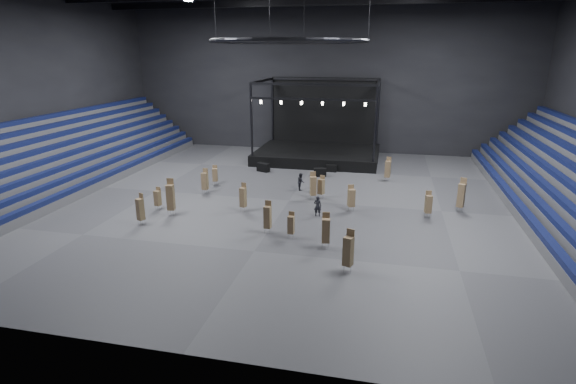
% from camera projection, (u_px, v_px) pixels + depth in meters
% --- Properties ---
extents(floor, '(50.00, 50.00, 0.00)m').
position_uv_depth(floor, '(289.00, 200.00, 38.55)').
color(floor, '#454547').
rests_on(floor, ground).
extents(wall_back, '(50.00, 0.20, 18.00)m').
position_uv_depth(wall_back, '(326.00, 79.00, 55.40)').
color(wall_back, black).
rests_on(wall_back, ground).
extents(wall_front, '(50.00, 0.20, 18.00)m').
position_uv_depth(wall_front, '(166.00, 145.00, 16.29)').
color(wall_front, black).
rests_on(wall_front, ground).
extents(wall_left, '(0.20, 42.00, 18.00)m').
position_uv_depth(wall_left, '(23.00, 88.00, 41.02)').
color(wall_left, black).
rests_on(wall_left, ground).
extents(bleachers_left, '(7.20, 40.00, 6.40)m').
position_uv_depth(bleachers_left, '(55.00, 167.00, 42.78)').
color(bleachers_left, '#525255').
rests_on(bleachers_left, floor).
extents(stage, '(14.00, 10.00, 9.20)m').
position_uv_depth(stage, '(319.00, 146.00, 53.23)').
color(stage, black).
rests_on(stage, floor).
extents(truss_ring, '(12.30, 12.30, 5.15)m').
position_uv_depth(truss_ring, '(289.00, 41.00, 34.65)').
color(truss_ring, black).
rests_on(truss_ring, ceiling).
extents(flight_case_left, '(1.49, 1.11, 0.89)m').
position_uv_depth(flight_case_left, '(263.00, 167.00, 47.74)').
color(flight_case_left, black).
rests_on(flight_case_left, floor).
extents(flight_case_mid, '(1.37, 0.89, 0.84)m').
position_uv_depth(flight_case_mid, '(320.00, 172.00, 45.90)').
color(flight_case_mid, black).
rests_on(flight_case_mid, floor).
extents(flight_case_right, '(1.15, 0.58, 0.77)m').
position_uv_depth(flight_case_right, '(331.00, 168.00, 47.66)').
color(flight_case_right, black).
rests_on(flight_case_right, floor).
extents(chair_stack_0, '(0.67, 0.67, 2.18)m').
position_uv_depth(chair_stack_0, '(351.00, 197.00, 35.62)').
color(chair_stack_0, silver).
rests_on(chair_stack_0, floor).
extents(chair_stack_1, '(0.58, 0.58, 2.42)m').
position_uv_depth(chair_stack_1, '(326.00, 230.00, 28.88)').
color(chair_stack_1, silver).
rests_on(chair_stack_1, floor).
extents(chair_stack_2, '(0.62, 0.62, 2.04)m').
position_uv_depth(chair_stack_2, '(321.00, 186.00, 38.82)').
color(chair_stack_2, silver).
rests_on(chair_stack_2, floor).
extents(chair_stack_3, '(0.53, 0.53, 2.33)m').
position_uv_depth(chair_stack_3, '(243.00, 197.00, 35.66)').
color(chair_stack_3, silver).
rests_on(chair_stack_3, floor).
extents(chair_stack_4, '(0.55, 0.55, 1.92)m').
position_uv_depth(chair_stack_4, '(215.00, 174.00, 42.74)').
color(chair_stack_4, silver).
rests_on(chair_stack_4, floor).
extents(chair_stack_5, '(0.56, 0.56, 2.12)m').
position_uv_depth(chair_stack_5, '(428.00, 204.00, 34.29)').
color(chair_stack_5, silver).
rests_on(chair_stack_5, floor).
extents(chair_stack_6, '(0.49, 0.49, 2.37)m').
position_uv_depth(chair_stack_6, '(268.00, 217.00, 31.31)').
color(chair_stack_6, silver).
rests_on(chair_stack_6, floor).
extents(chair_stack_7, '(0.65, 0.65, 2.61)m').
position_uv_depth(chair_stack_7, '(348.00, 250.00, 25.72)').
color(chair_stack_7, silver).
rests_on(chair_stack_7, floor).
extents(chair_stack_8, '(0.53, 0.53, 2.32)m').
position_uv_depth(chair_stack_8, '(205.00, 181.00, 40.03)').
color(chair_stack_8, silver).
rests_on(chair_stack_8, floor).
extents(chair_stack_9, '(0.67, 0.67, 2.78)m').
position_uv_depth(chair_stack_9, '(461.00, 195.00, 35.44)').
color(chair_stack_9, silver).
rests_on(chair_stack_9, floor).
extents(chair_stack_10, '(0.59, 0.59, 2.42)m').
position_uv_depth(chair_stack_10, '(388.00, 169.00, 43.95)').
color(chair_stack_10, silver).
rests_on(chair_stack_10, floor).
extents(chair_stack_11, '(0.66, 0.66, 2.46)m').
position_uv_depth(chair_stack_11, '(313.00, 185.00, 38.38)').
color(chair_stack_11, silver).
rests_on(chair_stack_11, floor).
extents(chair_stack_12, '(0.52, 0.52, 1.89)m').
position_uv_depth(chair_stack_12, '(158.00, 198.00, 36.02)').
color(chair_stack_12, silver).
rests_on(chair_stack_12, floor).
extents(chair_stack_13, '(0.65, 0.65, 2.94)m').
position_uv_depth(chair_stack_13, '(171.00, 197.00, 34.68)').
color(chair_stack_13, silver).
rests_on(chair_stack_13, floor).
extents(chair_stack_14, '(0.59, 0.59, 2.40)m').
position_uv_depth(chair_stack_14, '(140.00, 209.00, 32.88)').
color(chair_stack_14, silver).
rests_on(chair_stack_14, floor).
extents(chair_stack_15, '(0.43, 0.43, 1.88)m').
position_uv_depth(chair_stack_15, '(291.00, 224.00, 30.53)').
color(chair_stack_15, silver).
rests_on(chair_stack_15, floor).
extents(man_center, '(0.61, 0.41, 1.63)m').
position_uv_depth(man_center, '(318.00, 206.00, 34.67)').
color(man_center, black).
rests_on(man_center, floor).
extents(crew_member, '(0.80, 0.92, 1.61)m').
position_uv_depth(crew_member, '(301.00, 182.00, 41.23)').
color(crew_member, black).
rests_on(crew_member, floor).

